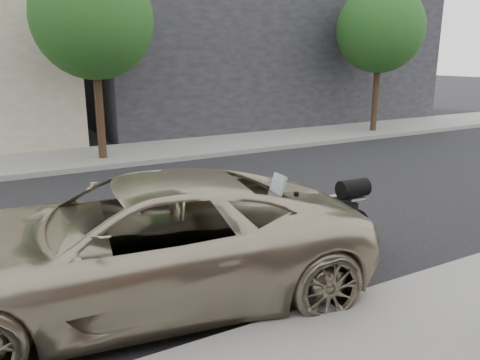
% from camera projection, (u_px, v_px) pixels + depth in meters
% --- Properties ---
extents(ground, '(120.00, 120.00, 0.00)m').
position_uv_depth(ground, '(263.00, 207.00, 10.05)').
color(ground, black).
rests_on(ground, ground).
extents(far_sidewalk, '(44.00, 3.00, 0.15)m').
position_uv_depth(far_sidewalk, '(161.00, 151.00, 15.53)').
color(far_sidewalk, gray).
rests_on(far_sidewalk, ground).
extents(far_building_dark, '(16.00, 11.00, 7.00)m').
position_uv_depth(far_building_dark, '(242.00, 48.00, 23.83)').
color(far_building_dark, '#242428').
rests_on(far_building_dark, ground).
extents(street_tree_left, '(3.40, 3.40, 5.70)m').
position_uv_depth(street_tree_left, '(380.00, 29.00, 18.25)').
color(street_tree_left, '#3A281A').
rests_on(street_tree_left, far_sidewalk).
extents(street_tree_mid, '(3.40, 3.40, 5.70)m').
position_uv_depth(street_tree_mid, '(92.00, 19.00, 13.13)').
color(street_tree_mid, '#3A281A').
rests_on(street_tree_mid, far_sidewalk).
extents(motorcycle, '(2.31, 0.75, 1.46)m').
position_uv_depth(motorcycle, '(320.00, 219.00, 7.46)').
color(motorcycle, black).
rests_on(motorcycle, ground).
extents(minivan, '(6.28, 3.63, 1.64)m').
position_uv_depth(minivan, '(138.00, 243.00, 6.01)').
color(minivan, '#B2A68A').
rests_on(minivan, ground).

